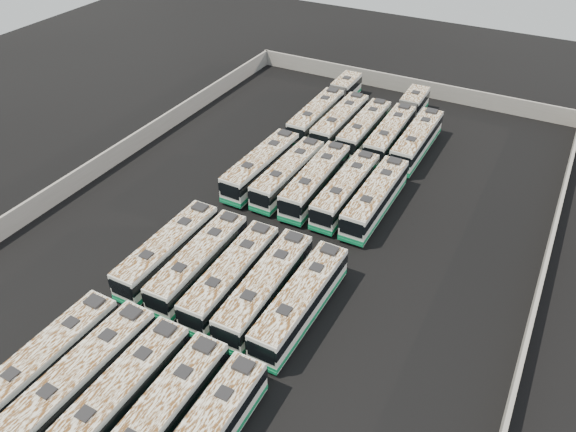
{
  "coord_description": "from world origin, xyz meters",
  "views": [
    {
      "loc": [
        19.98,
        -35.84,
        32.42
      ],
      "look_at": [
        0.25,
        1.07,
        1.6
      ],
      "focal_mm": 35.0,
      "sensor_mm": 36.0,
      "label": 1
    }
  ],
  "objects_px": {
    "bus_front_right": "(161,417)",
    "bus_back_right": "(398,124)",
    "bus_midback_right": "(346,190)",
    "bus_midback_center": "(316,181)",
    "bus_back_far_left": "(327,106)",
    "bus_midfront_right": "(266,288)",
    "bus_midback_far_left": "(261,166)",
    "bus_midfront_center": "(232,276)",
    "bus_front_center": "(120,396)",
    "bus_front_far_left": "(47,361)",
    "bus_midback_far_right": "(375,198)",
    "bus_midfront_far_left": "(168,250)",
    "bus_back_left": "(340,122)",
    "bus_midfront_left": "(199,262)",
    "bus_back_center": "(364,128)",
    "bus_back_far_right": "(417,140)",
    "bus_midfront_far_right": "(301,302)",
    "bus_front_left": "(83,376)"
  },
  "relations": [
    {
      "from": "bus_front_center",
      "to": "bus_midfront_far_left",
      "type": "height_order",
      "value": "bus_front_center"
    },
    {
      "from": "bus_midfront_far_left",
      "to": "bus_midback_far_left",
      "type": "bearing_deg",
      "value": 89.89
    },
    {
      "from": "bus_midfront_far_left",
      "to": "bus_midfront_right",
      "type": "distance_m",
      "value": 9.66
    },
    {
      "from": "bus_midfront_center",
      "to": "bus_midback_far_left",
      "type": "height_order",
      "value": "bus_midback_far_left"
    },
    {
      "from": "bus_midfront_right",
      "to": "bus_midback_center",
      "type": "height_order",
      "value": "bus_midback_center"
    },
    {
      "from": "bus_midback_right",
      "to": "bus_midback_far_right",
      "type": "relative_size",
      "value": 0.98
    },
    {
      "from": "bus_midback_right",
      "to": "bus_back_far_left",
      "type": "bearing_deg",
      "value": 120.72
    },
    {
      "from": "bus_midback_center",
      "to": "bus_midback_right",
      "type": "relative_size",
      "value": 1.03
    },
    {
      "from": "bus_midfront_left",
      "to": "bus_midback_far_left",
      "type": "xyz_separation_m",
      "value": [
        -3.14,
        15.64,
        0.06
      ]
    },
    {
      "from": "bus_midback_far_right",
      "to": "bus_front_left",
      "type": "bearing_deg",
      "value": -108.39
    },
    {
      "from": "bus_back_far_right",
      "to": "bus_midfront_center",
      "type": "bearing_deg",
      "value": -102.18
    },
    {
      "from": "bus_midback_center",
      "to": "bus_back_right",
      "type": "height_order",
      "value": "bus_midback_center"
    },
    {
      "from": "bus_front_right",
      "to": "bus_back_right",
      "type": "distance_m",
      "value": 44.99
    },
    {
      "from": "bus_front_right",
      "to": "bus_midfront_far_right",
      "type": "distance_m",
      "value": 13.39
    },
    {
      "from": "bus_front_far_left",
      "to": "bus_midfront_left",
      "type": "bearing_deg",
      "value": 77.61
    },
    {
      "from": "bus_midfront_center",
      "to": "bus_back_left",
      "type": "height_order",
      "value": "bus_back_left"
    },
    {
      "from": "bus_midfront_right",
      "to": "bus_back_left",
      "type": "relative_size",
      "value": 1.02
    },
    {
      "from": "bus_midfront_left",
      "to": "bus_midfront_right",
      "type": "xyz_separation_m",
      "value": [
        6.46,
        -0.11,
        0.06
      ]
    },
    {
      "from": "bus_midback_center",
      "to": "bus_back_left",
      "type": "bearing_deg",
      "value": 102.03
    },
    {
      "from": "bus_midfront_far_right",
      "to": "bus_back_left",
      "type": "distance_m",
      "value": 30.56
    },
    {
      "from": "bus_midfront_center",
      "to": "bus_back_left",
      "type": "bearing_deg",
      "value": 95.19
    },
    {
      "from": "bus_midfront_right",
      "to": "bus_midfront_far_left",
      "type": "bearing_deg",
      "value": 177.97
    },
    {
      "from": "bus_midfront_far_right",
      "to": "bus_back_far_right",
      "type": "distance_m",
      "value": 28.88
    },
    {
      "from": "bus_midfront_center",
      "to": "bus_midback_center",
      "type": "relative_size",
      "value": 0.97
    },
    {
      "from": "bus_midback_center",
      "to": "bus_back_far_left",
      "type": "distance_m",
      "value": 17.55
    },
    {
      "from": "bus_front_right",
      "to": "bus_back_left",
      "type": "height_order",
      "value": "bus_front_right"
    },
    {
      "from": "bus_midfront_far_left",
      "to": "bus_back_right",
      "type": "relative_size",
      "value": 0.64
    },
    {
      "from": "bus_front_far_left",
      "to": "bus_back_far_left",
      "type": "height_order",
      "value": "bus_back_far_left"
    },
    {
      "from": "bus_midfront_right",
      "to": "bus_midback_far_left",
      "type": "height_order",
      "value": "bus_midback_far_left"
    },
    {
      "from": "bus_front_left",
      "to": "bus_midfront_left",
      "type": "relative_size",
      "value": 1.03
    },
    {
      "from": "bus_midback_center",
      "to": "bus_midback_far_right",
      "type": "relative_size",
      "value": 1.01
    },
    {
      "from": "bus_front_far_left",
      "to": "bus_midback_right",
      "type": "bearing_deg",
      "value": 72.66
    },
    {
      "from": "bus_midback_far_left",
      "to": "bus_back_right",
      "type": "xyz_separation_m",
      "value": [
        9.46,
        16.17,
        -0.06
      ]
    },
    {
      "from": "bus_midback_right",
      "to": "bus_midfront_far_right",
      "type": "bearing_deg",
      "value": -78.83
    },
    {
      "from": "bus_front_center",
      "to": "bus_midback_far_left",
      "type": "bearing_deg",
      "value": 102.7
    },
    {
      "from": "bus_front_right",
      "to": "bus_midfront_right",
      "type": "relative_size",
      "value": 0.99
    },
    {
      "from": "bus_back_far_right",
      "to": "bus_front_far_left",
      "type": "bearing_deg",
      "value": -106.83
    },
    {
      "from": "bus_front_left",
      "to": "bus_back_far_left",
      "type": "bearing_deg",
      "value": 95.46
    },
    {
      "from": "bus_midfront_left",
      "to": "bus_back_center",
      "type": "distance_m",
      "value": 28.95
    },
    {
      "from": "bus_midback_far_right",
      "to": "bus_back_far_right",
      "type": "height_order",
      "value": "bus_midback_far_right"
    },
    {
      "from": "bus_midback_far_right",
      "to": "bus_back_right",
      "type": "relative_size",
      "value": 0.66
    },
    {
      "from": "bus_midfront_center",
      "to": "bus_front_center",
      "type": "bearing_deg",
      "value": -91.89
    },
    {
      "from": "bus_front_far_left",
      "to": "bus_midfront_far_left",
      "type": "distance_m",
      "value": 13.32
    },
    {
      "from": "bus_midback_right",
      "to": "bus_back_right",
      "type": "distance_m",
      "value": 16.11
    },
    {
      "from": "bus_midfront_center",
      "to": "bus_back_right",
      "type": "bearing_deg",
      "value": 83.38
    },
    {
      "from": "bus_front_right",
      "to": "bus_back_far_left",
      "type": "relative_size",
      "value": 0.66
    },
    {
      "from": "bus_back_far_right",
      "to": "bus_midfront_far_right",
      "type": "bearing_deg",
      "value": -89.91
    },
    {
      "from": "bus_midback_far_right",
      "to": "bus_back_far_right",
      "type": "bearing_deg",
      "value": 89.95
    },
    {
      "from": "bus_midback_right",
      "to": "bus_back_far_left",
      "type": "distance_m",
      "value": 19.04
    },
    {
      "from": "bus_midback_center",
      "to": "bus_back_right",
      "type": "relative_size",
      "value": 0.67
    }
  ]
}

